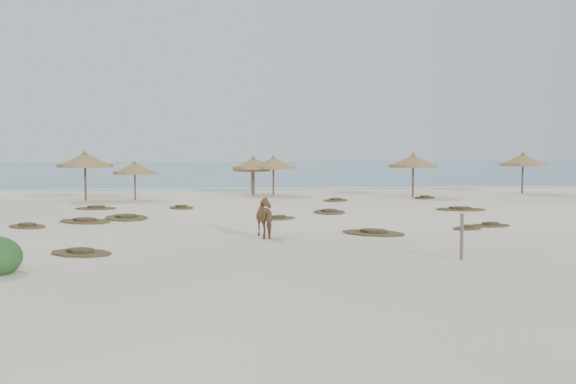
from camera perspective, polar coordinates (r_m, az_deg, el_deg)
The scene contains 26 objects.
ground at distance 24.60m, azimuth 0.70°, elevation -3.60°, with size 160.00×160.00×0.00m, color white.
ocean at distance 99.31m, azimuth -4.33°, elevation 2.11°, with size 200.00×100.00×0.01m, color #2C5D85.
foam_line at distance 50.40m, azimuth -2.73°, elevation 0.30°, with size 70.00×0.60×0.01m, color white.
palapa_0 at distance 40.88m, azimuth -17.60°, elevation 2.65°, with size 4.16×4.16×3.13m.
palapa_1 at distance 40.51m, azimuth -13.47°, elevation 1.99°, with size 3.23×3.23×2.47m.
palapa_2 at distance 43.48m, azimuth -3.07°, elevation 2.49°, with size 3.81×3.81×2.73m.
palapa_3 at distance 44.46m, azimuth -3.23°, elevation 2.25°, with size 2.97×2.97×2.45m.
palapa_4 at distance 43.26m, azimuth -1.31°, elevation 2.54°, with size 3.81×3.81×2.77m.
palapa_5 at distance 42.63m, azimuth 11.07°, elevation 2.65°, with size 3.45×3.45×2.97m.
palapa_6 at distance 47.91m, azimuth 20.15°, elevation 2.64°, with size 3.61×3.61×2.99m.
horse at distance 23.21m, azimuth -1.82°, elevation -2.30°, with size 0.76×1.67×1.41m, color olive.
fence_post_near at distance 19.23m, azimuth 15.19°, elevation -3.86°, with size 0.10×0.10×1.34m, color #6C5F51.
scrub_0 at distance 28.25m, azimuth -22.17°, elevation -2.81°, with size 2.21×2.20×0.16m.
scrub_1 at distance 29.32m, azimuth -17.60°, elevation -2.46°, with size 3.13×2.99×0.16m.
scrub_2 at distance 29.09m, azimuth -0.83°, elevation -2.32°, with size 2.01×1.89×0.16m.
scrub_3 at distance 32.00m, azimuth 3.70°, elevation -1.75°, with size 1.79×2.57×0.16m.
scrub_4 at distance 27.77m, azimuth 17.56°, elevation -2.81°, with size 1.82×1.33×0.16m.
scrub_5 at distance 34.49m, azimuth 15.07°, elevation -1.46°, with size 2.81×2.04×0.16m.
scrub_6 at distance 35.32m, azimuth -16.71°, elevation -1.37°, with size 2.37×1.73×0.16m.
scrub_7 at distance 39.09m, azimuth 4.27°, elevation -0.71°, with size 2.25×2.53×0.16m.
scrub_9 at distance 24.35m, azimuth 7.61°, elevation -3.59°, with size 2.96×2.80×0.16m.
scrub_10 at distance 41.87m, azimuth 12.07°, elevation -0.47°, with size 2.09×2.28×0.16m.
scrub_11 at distance 20.63m, azimuth -17.94°, elevation -5.12°, with size 2.49×2.23×0.16m.
scrub_12 at distance 26.51m, azimuth 15.64°, elevation -3.08°, with size 1.60×1.39×0.16m.
scrub_13 at distance 34.67m, azimuth -9.47°, elevation -1.35°, with size 1.71×2.18×0.16m.
scrub_14 at distance 30.27m, azimuth -14.19°, elevation -2.19°, with size 2.69×3.36×0.16m.
Camera 1 is at (-2.83, -24.22, 3.25)m, focal length 40.00 mm.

